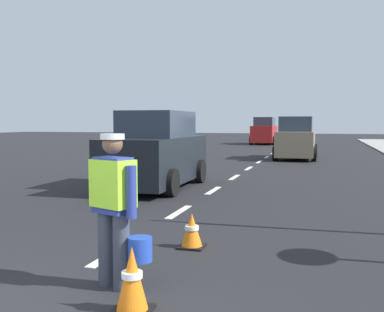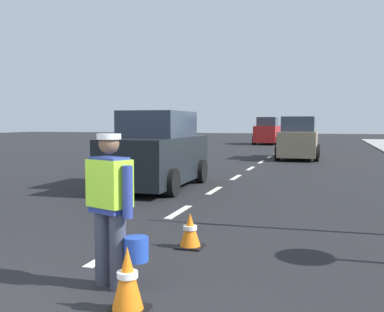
% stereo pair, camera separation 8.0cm
% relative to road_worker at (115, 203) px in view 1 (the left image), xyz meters
% --- Properties ---
extents(ground_plane, '(96.00, 96.00, 0.00)m').
position_rel_road_worker_xyz_m(ground_plane, '(-0.60, 19.52, -0.93)').
color(ground_plane, black).
extents(lane_center_line, '(0.14, 46.40, 0.01)m').
position_rel_road_worker_xyz_m(lane_center_line, '(-0.60, 23.72, -0.93)').
color(lane_center_line, silver).
rests_on(lane_center_line, ground).
extents(road_worker, '(0.76, 0.44, 1.67)m').
position_rel_road_worker_xyz_m(road_worker, '(0.00, 0.00, 0.00)').
color(road_worker, '#383D4C').
rests_on(road_worker, ground).
extents(traffic_cone_near, '(0.36, 0.36, 0.50)m').
position_rel_road_worker_xyz_m(traffic_cone_near, '(0.36, 1.77, -0.68)').
color(traffic_cone_near, black).
rests_on(traffic_cone_near, ground).
extents(traffic_cone_far, '(0.36, 0.36, 0.63)m').
position_rel_road_worker_xyz_m(traffic_cone_far, '(0.43, -0.56, -0.62)').
color(traffic_cone_far, black).
rests_on(traffic_cone_far, ground).
extents(car_outgoing_far, '(1.95, 4.14, 2.03)m').
position_rel_road_worker_xyz_m(car_outgoing_far, '(0.88, 18.46, 0.01)').
color(car_outgoing_far, gray).
rests_on(car_outgoing_far, ground).
extents(car_oncoming_lead, '(1.97, 4.33, 2.08)m').
position_rel_road_worker_xyz_m(car_oncoming_lead, '(-2.22, 7.37, 0.04)').
color(car_oncoming_lead, black).
rests_on(car_oncoming_lead, ground).
extents(car_oncoming_third, '(1.94, 4.18, 2.15)m').
position_rel_road_worker_xyz_m(car_oncoming_third, '(-2.41, 32.96, 0.07)').
color(car_oncoming_third, red).
rests_on(car_oncoming_third, ground).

